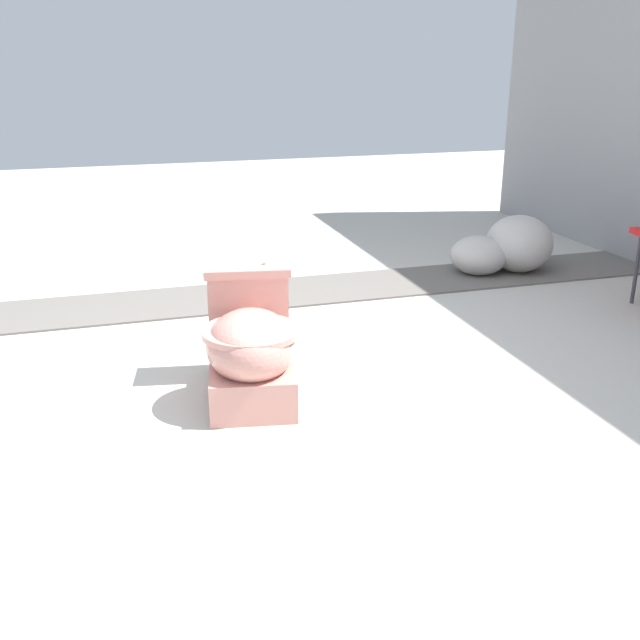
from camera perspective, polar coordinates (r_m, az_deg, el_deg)
ground_plane at (r=3.29m, az=-5.26°, el=-4.78°), size 14.00×14.00×0.00m
gravel_strip at (r=4.49m, az=-2.13°, el=2.16°), size 0.56×8.00×0.01m
toilet at (r=3.10m, az=-5.32°, el=-1.94°), size 0.68×0.47×0.52m
boulder_near at (r=5.07m, az=14.93°, el=5.65°), size 0.63×0.60×0.37m
boulder_far at (r=4.95m, az=12.02°, el=4.85°), size 0.46×0.46×0.25m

